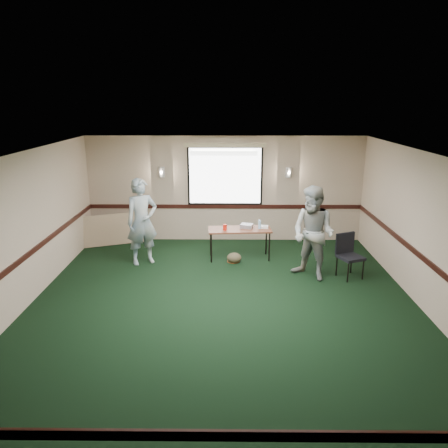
{
  "coord_description": "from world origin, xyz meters",
  "views": [
    {
      "loc": [
        0.08,
        -6.96,
        3.57
      ],
      "look_at": [
        0.0,
        1.3,
        1.2
      ],
      "focal_mm": 35.0,
      "sensor_mm": 36.0,
      "label": 1
    }
  ],
  "objects_px": {
    "folding_table": "(240,231)",
    "conference_chair": "(348,252)",
    "projector": "(247,226)",
    "person_left": "(142,222)",
    "person_right": "(313,233)"
  },
  "relations": [
    {
      "from": "folding_table",
      "to": "conference_chair",
      "type": "bearing_deg",
      "value": -28.96
    },
    {
      "from": "projector",
      "to": "person_left",
      "type": "distance_m",
      "value": 2.37
    },
    {
      "from": "projector",
      "to": "person_left",
      "type": "relative_size",
      "value": 0.14
    },
    {
      "from": "conference_chair",
      "to": "person_left",
      "type": "xyz_separation_m",
      "value": [
        -4.39,
        0.73,
        0.43
      ]
    },
    {
      "from": "person_left",
      "to": "person_right",
      "type": "relative_size",
      "value": 1.0
    },
    {
      "from": "person_right",
      "to": "folding_table",
      "type": "bearing_deg",
      "value": -175.14
    },
    {
      "from": "projector",
      "to": "person_right",
      "type": "height_order",
      "value": "person_right"
    },
    {
      "from": "folding_table",
      "to": "projector",
      "type": "height_order",
      "value": "projector"
    },
    {
      "from": "folding_table",
      "to": "person_right",
      "type": "bearing_deg",
      "value": -41.83
    },
    {
      "from": "person_right",
      "to": "conference_chair",
      "type": "bearing_deg",
      "value": 50.07
    },
    {
      "from": "projector",
      "to": "person_right",
      "type": "relative_size",
      "value": 0.14
    },
    {
      "from": "projector",
      "to": "person_left",
      "type": "xyz_separation_m",
      "value": [
        -2.33,
        -0.39,
        0.2
      ]
    },
    {
      "from": "person_left",
      "to": "conference_chair",
      "type": "bearing_deg",
      "value": -38.31
    },
    {
      "from": "projector",
      "to": "person_left",
      "type": "bearing_deg",
      "value": -154.01
    },
    {
      "from": "folding_table",
      "to": "projector",
      "type": "bearing_deg",
      "value": 24.09
    }
  ]
}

